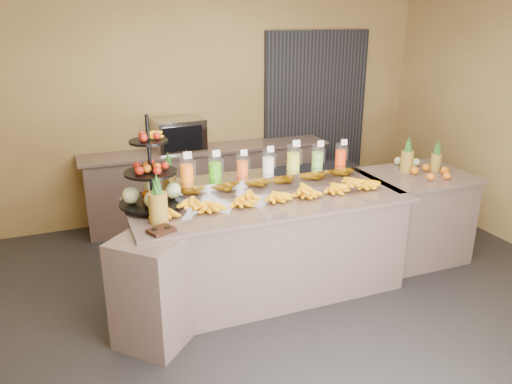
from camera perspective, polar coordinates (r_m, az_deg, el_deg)
ground at (r=4.63m, az=2.89°, el=-12.79°), size 6.00×6.00×0.00m
room_envelope at (r=4.75m, az=1.40°, el=12.28°), size 6.04×5.02×2.82m
buffet_counter at (r=4.57m, az=0.32°, el=-6.53°), size 2.75×1.25×0.93m
right_counter at (r=5.55m, az=17.44°, el=-2.61°), size 1.08×0.88×0.93m
back_ledge at (r=6.36m, az=-5.40°, el=1.00°), size 3.10×0.55×0.93m
pitcher_tray at (r=4.72m, az=1.39°, el=1.40°), size 1.85×0.30×0.15m
juice_pitcher_orange_a at (r=4.44m, az=-7.92°, el=2.40°), size 0.12×0.13×0.30m
juice_pitcher_green at (r=4.50m, az=-4.71°, el=2.73°), size 0.12×0.12×0.29m
juice_pitcher_orange_b at (r=4.58m, az=-1.60°, el=2.98°), size 0.11×0.11×0.26m
juice_pitcher_milk at (r=4.67m, az=1.41°, el=3.36°), size 0.11×0.12×0.28m
juice_pitcher_lemon at (r=4.77m, az=4.29°, el=3.81°), size 0.13×0.13×0.31m
juice_pitcher_lime at (r=4.89m, az=7.04°, el=3.97°), size 0.12×0.12×0.28m
juice_pitcher_orange_c at (r=5.02m, az=9.66°, el=4.19°), size 0.11×0.12×0.27m
banana_heap at (r=4.37m, az=2.00°, el=-0.10°), size 2.13×0.19×0.18m
fruit_stand at (r=4.29m, az=-11.40°, el=0.94°), size 0.69×0.69×0.79m
condiment_caddy at (r=3.83m, az=-10.79°, el=-4.33°), size 0.23×0.21×0.03m
pineapple_left_a at (r=3.95m, az=-11.13°, el=-1.46°), size 0.15×0.15×0.41m
pineapple_left_b at (r=4.65m, az=-9.88°, el=1.70°), size 0.12×0.12×0.39m
right_fruit_pile at (r=5.43m, az=18.79°, el=2.70°), size 0.41×0.40×0.22m
oven_warmer at (r=6.10m, az=-8.80°, el=6.47°), size 0.61×0.44×0.39m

